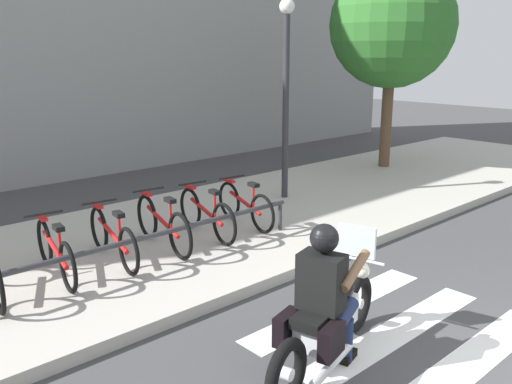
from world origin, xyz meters
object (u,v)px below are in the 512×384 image
at_px(bike_rack, 160,236).
at_px(bicycle_2, 113,237).
at_px(bicycle_5, 245,205).
at_px(tree_near_rack, 392,25).
at_px(bicycle_3, 163,224).
at_px(bicycle_4, 206,214).
at_px(motorcycle, 328,319).
at_px(bicycle_1, 55,252).
at_px(rider, 325,287).
at_px(street_lamp, 286,82).

bearing_deg(bike_rack, bicycle_2, 124.94).
bearing_deg(bicycle_5, tree_near_rack, 12.22).
height_order(bicycle_3, bicycle_4, bicycle_3).
distance_m(motorcycle, bicycle_1, 3.55).
height_order(rider, bicycle_4, rider).
xyz_separation_m(bike_rack, tree_near_rack, (7.55, 1.77, 2.89)).
xyz_separation_m(bicycle_5, tree_near_rack, (5.61, 1.21, 2.97)).
distance_m(rider, bicycle_4, 3.58).
bearing_deg(street_lamp, motorcycle, -131.16).
distance_m(bicycle_5, street_lamp, 2.66).
distance_m(bicycle_3, tree_near_rack, 7.84).
bearing_deg(tree_near_rack, rider, -148.91).
relative_size(motorcycle, bicycle_5, 1.33).
bearing_deg(bicycle_5, motorcycle, -119.59).
relative_size(rider, bicycle_4, 0.86).
relative_size(rider, bike_rack, 0.32).
bearing_deg(bicycle_2, street_lamp, 11.34).
bearing_deg(bicycle_1, bicycle_5, -0.01).
bearing_deg(bicycle_2, rider, -83.98).
height_order(rider, bicycle_1, rider).
relative_size(bicycle_2, bicycle_3, 0.98).
height_order(bicycle_4, bike_rack, bicycle_4).
bearing_deg(bicycle_4, rider, -109.64).
relative_size(bicycle_3, bike_rack, 0.39).
xyz_separation_m(bicycle_5, bike_rack, (-1.94, -0.55, 0.08)).
height_order(rider, bicycle_5, rider).
height_order(bicycle_5, street_lamp, street_lamp).
distance_m(motorcycle, bicycle_5, 3.84).
relative_size(rider, bicycle_2, 0.84).
height_order(rider, tree_near_rack, tree_near_rack).
bearing_deg(motorcycle, bicycle_1, 109.87).
height_order(bicycle_4, street_lamp, street_lamp).
bearing_deg(motorcycle, bicycle_4, 71.45).
xyz_separation_m(bicycle_3, bicycle_4, (0.78, 0.00, -0.01)).
bearing_deg(bicycle_3, bike_rack, -125.05).
height_order(bicycle_2, street_lamp, street_lamp).
height_order(bicycle_3, bike_rack, bicycle_3).
relative_size(motorcycle, bicycle_4, 1.26).
height_order(motorcycle, bike_rack, motorcycle).
bearing_deg(rider, bicycle_5, 59.54).
relative_size(bicycle_4, bicycle_5, 1.05).
relative_size(bicycle_1, bicycle_3, 0.95).
distance_m(bicycle_2, bicycle_4, 1.55).
bearing_deg(bicycle_3, bicycle_1, 179.98).
relative_size(motorcycle, bicycle_2, 1.23).
bearing_deg(bicycle_4, bicycle_1, 179.99).
bearing_deg(bicycle_4, bicycle_2, 179.98).
distance_m(rider, bicycle_5, 3.91).
bearing_deg(bike_rack, bicycle_3, 54.95).
xyz_separation_m(bicycle_2, bicycle_3, (0.78, -0.00, 0.02)).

